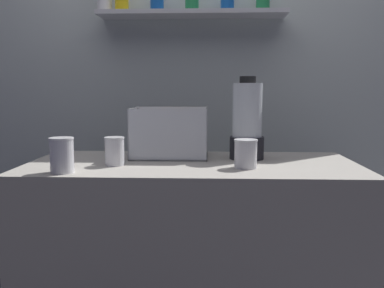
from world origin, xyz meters
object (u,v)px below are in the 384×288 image
carrot_display_bin (171,141)px  blender_pitcher (247,124)px  juice_cup_mango_middle (246,155)px  juice_cup_pomegranate_far_left (62,157)px  juice_cup_pomegranate_left (115,152)px

carrot_display_bin → blender_pitcher: bearing=-6.4°
blender_pitcher → juice_cup_mango_middle: blender_pitcher is taller
blender_pitcher → juice_cup_pomegranate_far_left: (-0.72, -0.35, -0.10)m
juice_cup_pomegranate_left → juice_cup_mango_middle: (0.53, -0.04, -0.00)m
juice_cup_pomegranate_far_left → juice_cup_mango_middle: juice_cup_pomegranate_far_left is taller
carrot_display_bin → blender_pitcher: 0.36m
carrot_display_bin → juice_cup_pomegranate_far_left: (-0.37, -0.39, -0.01)m
blender_pitcher → juice_cup_pomegranate_left: (-0.56, -0.19, -0.11)m
juice_cup_pomegranate_left → juice_cup_mango_middle: size_ratio=1.02×
blender_pitcher → juice_cup_pomegranate_far_left: bearing=-154.2°
blender_pitcher → juice_cup_pomegranate_far_left: 0.81m
blender_pitcher → juice_cup_pomegranate_left: blender_pitcher is taller
carrot_display_bin → juice_cup_pomegranate_far_left: 0.54m
juice_cup_pomegranate_left → juice_cup_mango_middle: juice_cup_pomegranate_left is taller
juice_cup_mango_middle → juice_cup_pomegranate_far_left: bearing=-170.0°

